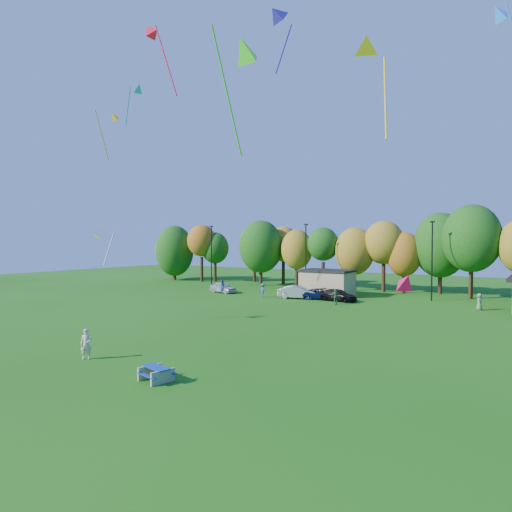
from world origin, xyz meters
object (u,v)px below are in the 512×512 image
Objects in this scene: kite_flyer at (86,344)px; car_b at (298,292)px; car_d at (338,295)px; car_a at (223,287)px; car_c at (322,294)px; picnic_table at (156,373)px.

car_b is (-2.62, 31.08, -0.12)m from kite_flyer.
car_d is (4.81, 0.56, -0.10)m from car_b.
car_d is at bearing -75.87° from car_a.
car_a is at bearing 100.29° from car_d.
car_c is at bearing -74.04° from car_a.
car_b is 2.86m from car_c.
kite_flyer is (-6.35, 0.70, 0.48)m from picnic_table.
kite_flyer is at bearing 167.76° from car_b.
picnic_table is 0.47× the size of car_a.
car_d is (-4.16, 32.33, 0.26)m from picnic_table.
car_d is at bearing -100.44° from car_b.
car_d is at bearing 44.09° from kite_flyer.
car_a is 0.87× the size of car_d.
car_d reaches higher than car_c.
car_b is (-8.97, 31.77, 0.35)m from picnic_table.
kite_flyer reaches higher than car_b.
car_b is at bearing -77.95° from car_a.
car_c is (0.07, 32.01, -0.26)m from kite_flyer.
kite_flyer reaches higher than picnic_table.
car_b is 1.03× the size of car_c.
picnic_table is 1.06× the size of kite_flyer.
picnic_table is 33.30m from car_c.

